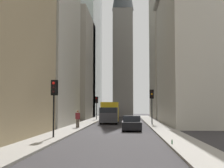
{
  "coord_description": "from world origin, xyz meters",
  "views": [
    {
      "loc": [
        -29.19,
        -1.09,
        2.3
      ],
      "look_at": [
        9.37,
        0.86,
        4.97
      ],
      "focal_mm": 51.64,
      "sensor_mm": 36.0,
      "label": 1
    }
  ],
  "objects_px": {
    "pedestrian": "(78,118)",
    "discarded_bottle": "(172,142)",
    "traffic_light_foreground": "(54,95)",
    "traffic_light_far_junction": "(152,99)",
    "delivery_truck": "(110,113)",
    "sedan_black": "(132,124)",
    "traffic_light_midblock": "(96,103)"
  },
  "relations": [
    {
      "from": "traffic_light_foreground",
      "to": "delivery_truck",
      "type": "bearing_deg",
      "value": -7.58
    },
    {
      "from": "traffic_light_midblock",
      "to": "traffic_light_far_junction",
      "type": "height_order",
      "value": "traffic_light_far_junction"
    },
    {
      "from": "discarded_bottle",
      "to": "delivery_truck",
      "type": "bearing_deg",
      "value": 11.65
    },
    {
      "from": "pedestrian",
      "to": "discarded_bottle",
      "type": "height_order",
      "value": "pedestrian"
    },
    {
      "from": "delivery_truck",
      "to": "sedan_black",
      "type": "height_order",
      "value": "delivery_truck"
    },
    {
      "from": "traffic_light_foreground",
      "to": "traffic_light_far_junction",
      "type": "bearing_deg",
      "value": -25.69
    },
    {
      "from": "pedestrian",
      "to": "delivery_truck",
      "type": "bearing_deg",
      "value": -14.24
    },
    {
      "from": "delivery_truck",
      "to": "traffic_light_foreground",
      "type": "distance_m",
      "value": 20.88
    },
    {
      "from": "traffic_light_foreground",
      "to": "traffic_light_far_junction",
      "type": "relative_size",
      "value": 0.96
    },
    {
      "from": "traffic_light_foreground",
      "to": "discarded_bottle",
      "type": "distance_m",
      "value": 9.0
    },
    {
      "from": "traffic_light_far_junction",
      "to": "traffic_light_foreground",
      "type": "bearing_deg",
      "value": 154.31
    },
    {
      "from": "sedan_black",
      "to": "delivery_truck",
      "type": "bearing_deg",
      "value": 12.66
    },
    {
      "from": "discarded_bottle",
      "to": "traffic_light_far_junction",
      "type": "bearing_deg",
      "value": -0.98
    },
    {
      "from": "traffic_light_midblock",
      "to": "discarded_bottle",
      "type": "bearing_deg",
      "value": -167.19
    },
    {
      "from": "traffic_light_midblock",
      "to": "traffic_light_far_junction",
      "type": "distance_m",
      "value": 15.89
    },
    {
      "from": "sedan_black",
      "to": "pedestrian",
      "type": "distance_m",
      "value": 5.83
    },
    {
      "from": "traffic_light_foreground",
      "to": "pedestrian",
      "type": "bearing_deg",
      "value": -0.53
    },
    {
      "from": "traffic_light_far_junction",
      "to": "traffic_light_midblock",
      "type": "bearing_deg",
      "value": 30.64
    },
    {
      "from": "discarded_bottle",
      "to": "traffic_light_midblock",
      "type": "bearing_deg",
      "value": 12.81
    },
    {
      "from": "traffic_light_foreground",
      "to": "traffic_light_midblock",
      "type": "relative_size",
      "value": 1.07
    },
    {
      "from": "traffic_light_midblock",
      "to": "sedan_black",
      "type": "bearing_deg",
      "value": -166.03
    },
    {
      "from": "traffic_light_far_junction",
      "to": "discarded_bottle",
      "type": "height_order",
      "value": "traffic_light_far_junction"
    },
    {
      "from": "traffic_light_foreground",
      "to": "pedestrian",
      "type": "relative_size",
      "value": 2.3
    },
    {
      "from": "sedan_black",
      "to": "traffic_light_foreground",
      "type": "distance_m",
      "value": 10.17
    },
    {
      "from": "traffic_light_midblock",
      "to": "discarded_bottle",
      "type": "relative_size",
      "value": 13.9
    },
    {
      "from": "sedan_black",
      "to": "traffic_light_far_junction",
      "type": "xyz_separation_m",
      "value": [
        8.64,
        -2.55,
        2.56
      ]
    },
    {
      "from": "delivery_truck",
      "to": "discarded_bottle",
      "type": "relative_size",
      "value": 23.93
    },
    {
      "from": "sedan_black",
      "to": "traffic_light_foreground",
      "type": "height_order",
      "value": "traffic_light_foreground"
    },
    {
      "from": "traffic_light_midblock",
      "to": "discarded_bottle",
      "type": "distance_m",
      "value": 35.05
    },
    {
      "from": "traffic_light_foreground",
      "to": "traffic_light_far_junction",
      "type": "height_order",
      "value": "traffic_light_far_junction"
    },
    {
      "from": "traffic_light_far_junction",
      "to": "pedestrian",
      "type": "relative_size",
      "value": 2.39
    },
    {
      "from": "sedan_black",
      "to": "discarded_bottle",
      "type": "xyz_separation_m",
      "value": [
        -11.77,
        -2.2,
        -0.42
      ]
    }
  ]
}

